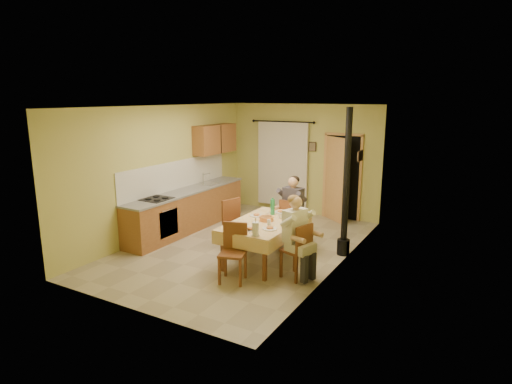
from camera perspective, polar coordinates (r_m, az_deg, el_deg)
The scene contains 17 objects.
floor at distance 8.74m, azimuth -1.76°, elevation -7.32°, with size 4.00×6.00×0.01m, color tan.
room_shell at distance 8.30m, azimuth -1.85°, elevation 4.57°, with size 4.04×6.04×2.82m.
kitchen_run at distance 9.85m, azimuth -9.08°, elevation -2.22°, with size 0.64×3.64×1.56m.
upper_cabinets at distance 10.68m, azimuth -5.47°, elevation 7.05°, with size 0.35×1.40×0.70m, color brown.
curtain at distance 11.16m, azimuth 3.53°, elevation 3.77°, with size 1.70×0.07×2.22m.
doorway at distance 10.57m, azimuth 11.01°, elevation 1.89°, with size 0.96×0.54×2.15m.
dining_table at distance 7.92m, azimuth 1.22°, elevation -6.57°, with size 1.11×1.84×0.76m.
tableware at distance 7.70m, azimuth 1.13°, elevation -3.74°, with size 0.85×1.65×0.33m.
chair_far at distance 8.86m, azimuth 4.75°, elevation -5.11°, with size 0.44×0.44×0.95m.
chair_near at distance 7.12m, azimuth -3.10°, elevation -9.62°, with size 0.51×0.51×0.97m.
chair_right at distance 7.27m, azimuth 5.38°, elevation -9.19°, with size 0.50×0.50×0.96m.
chair_left at distance 8.44m, azimuth -2.43°, elevation -5.97°, with size 0.56×0.56×1.02m.
man_far at distance 8.71m, azimuth 4.87°, elevation -1.39°, with size 0.62×0.51×1.39m.
man_right at distance 7.08m, azimuth 5.40°, elevation -4.73°, with size 0.57×0.64×1.39m.
stove_flue at distance 8.21m, azimuth 11.82°, elevation -1.43°, with size 0.24×0.24×2.80m.
picture_back at distance 10.83m, azimuth 7.55°, elevation 6.01°, with size 0.19×0.03×0.23m, color black.
picture_right at distance 8.60m, azimuth 13.75°, elevation 4.71°, with size 0.03×0.31×0.21m, color brown.
Camera 1 is at (4.28, -7.01, 3.00)m, focal length 30.00 mm.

